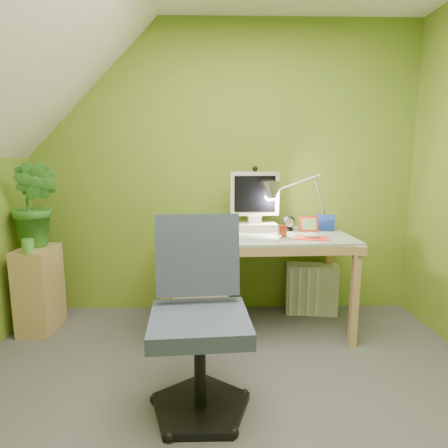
{
  "coord_description": "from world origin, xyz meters",
  "views": [
    {
      "loc": [
        -0.06,
        -1.55,
        1.29
      ],
      "look_at": [
        0.0,
        1.0,
        0.85
      ],
      "focal_mm": 30.0,
      "sensor_mm": 36.0,
      "label": 1
    }
  ],
  "objects_px": {
    "desk": "(256,282)",
    "potted_plant": "(35,205)",
    "desk_lamp": "(312,190)",
    "radiator": "(311,289)",
    "side_ledge": "(39,289)",
    "monitor": "(254,198)",
    "task_chair": "(199,319)"
  },
  "relations": [
    {
      "from": "desk",
      "to": "potted_plant",
      "type": "relative_size",
      "value": 2.17
    },
    {
      "from": "desk_lamp",
      "to": "radiator",
      "type": "xyz_separation_m",
      "value": [
        0.05,
        0.1,
        -0.84
      ]
    },
    {
      "from": "side_ledge",
      "to": "monitor",
      "type": "bearing_deg",
      "value": 5.61
    },
    {
      "from": "radiator",
      "to": "desk",
      "type": "bearing_deg",
      "value": -143.65
    },
    {
      "from": "side_ledge",
      "to": "radiator",
      "type": "height_order",
      "value": "side_ledge"
    },
    {
      "from": "side_ledge",
      "to": "potted_plant",
      "type": "bearing_deg",
      "value": 90.0
    },
    {
      "from": "potted_plant",
      "to": "task_chair",
      "type": "distance_m",
      "value": 1.69
    },
    {
      "from": "monitor",
      "to": "radiator",
      "type": "xyz_separation_m",
      "value": [
        0.5,
        0.1,
        -0.78
      ]
    },
    {
      "from": "side_ledge",
      "to": "task_chair",
      "type": "bearing_deg",
      "value": -38.12
    },
    {
      "from": "desk",
      "to": "side_ledge",
      "type": "relative_size",
      "value": 2.15
    },
    {
      "from": "potted_plant",
      "to": "task_chair",
      "type": "xyz_separation_m",
      "value": [
        1.26,
        -1.04,
        -0.46
      ]
    },
    {
      "from": "side_ledge",
      "to": "radiator",
      "type": "xyz_separation_m",
      "value": [
        2.15,
        0.26,
        -0.11
      ]
    },
    {
      "from": "side_ledge",
      "to": "desk",
      "type": "bearing_deg",
      "value": -0.63
    },
    {
      "from": "monitor",
      "to": "task_chair",
      "type": "bearing_deg",
      "value": -112.49
    },
    {
      "from": "desk_lamp",
      "to": "radiator",
      "type": "distance_m",
      "value": 0.85
    },
    {
      "from": "potted_plant",
      "to": "radiator",
      "type": "distance_m",
      "value": 2.29
    },
    {
      "from": "potted_plant",
      "to": "radiator",
      "type": "height_order",
      "value": "potted_plant"
    },
    {
      "from": "desk_lamp",
      "to": "potted_plant",
      "type": "height_order",
      "value": "desk_lamp"
    },
    {
      "from": "monitor",
      "to": "potted_plant",
      "type": "distance_m",
      "value": 1.65
    },
    {
      "from": "side_ledge",
      "to": "radiator",
      "type": "relative_size",
      "value": 1.51
    },
    {
      "from": "desk_lamp",
      "to": "task_chair",
      "type": "bearing_deg",
      "value": -112.52
    },
    {
      "from": "desk_lamp",
      "to": "radiator",
      "type": "relative_size",
      "value": 1.48
    },
    {
      "from": "desk",
      "to": "desk_lamp",
      "type": "height_order",
      "value": "desk_lamp"
    },
    {
      "from": "radiator",
      "to": "potted_plant",
      "type": "bearing_deg",
      "value": -167.07
    },
    {
      "from": "monitor",
      "to": "side_ledge",
      "type": "relative_size",
      "value": 0.79
    },
    {
      "from": "task_chair",
      "to": "radiator",
      "type": "bearing_deg",
      "value": 50.31
    },
    {
      "from": "desk_lamp",
      "to": "potted_plant",
      "type": "relative_size",
      "value": 0.99
    },
    {
      "from": "desk_lamp",
      "to": "side_ledge",
      "type": "xyz_separation_m",
      "value": [
        -2.1,
        -0.16,
        -0.73
      ]
    },
    {
      "from": "desk",
      "to": "desk_lamp",
      "type": "xyz_separation_m",
      "value": [
        0.45,
        0.18,
        0.68
      ]
    },
    {
      "from": "side_ledge",
      "to": "task_chair",
      "type": "height_order",
      "value": "task_chair"
    },
    {
      "from": "monitor",
      "to": "desk_lamp",
      "type": "relative_size",
      "value": 0.8
    },
    {
      "from": "side_ledge",
      "to": "task_chair",
      "type": "distance_m",
      "value": 1.61
    }
  ]
}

